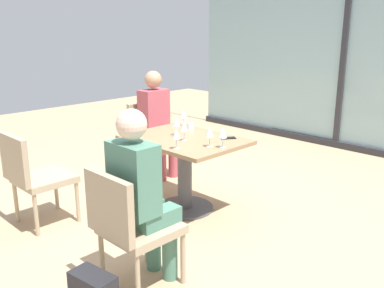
% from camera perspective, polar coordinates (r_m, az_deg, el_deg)
% --- Properties ---
extents(ground_plane, '(12.00, 12.00, 0.00)m').
position_cam_1_polar(ground_plane, '(4.29, -0.95, -8.66)').
color(ground_plane, tan).
extents(window_wall_backdrop, '(5.24, 0.10, 2.70)m').
position_cam_1_polar(window_wall_backdrop, '(6.58, 19.67, 9.88)').
color(window_wall_backdrop, '#93B7BC').
rests_on(window_wall_backdrop, ground_plane).
extents(dining_table_main, '(1.10, 0.81, 0.73)m').
position_cam_1_polar(dining_table_main, '(4.10, -0.98, -2.01)').
color(dining_table_main, '#997551').
rests_on(dining_table_main, ground_plane).
extents(chair_front_right, '(0.46, 0.50, 0.87)m').
position_cam_1_polar(chair_front_right, '(2.89, -8.41, -10.46)').
color(chair_front_right, tan).
rests_on(chair_front_right, ground_plane).
extents(chair_far_left, '(0.50, 0.46, 0.87)m').
position_cam_1_polar(chair_far_left, '(5.16, -5.41, 1.33)').
color(chair_far_left, tan).
rests_on(chair_far_left, ground_plane).
extents(chair_front_left, '(0.46, 0.50, 0.87)m').
position_cam_1_polar(chair_front_left, '(4.03, -20.52, -3.73)').
color(chair_front_left, tan).
rests_on(chair_front_left, ground_plane).
extents(person_front_right, '(0.34, 0.39, 1.26)m').
position_cam_1_polar(person_front_right, '(2.87, -6.82, -6.17)').
color(person_front_right, '#4C7F6B').
rests_on(person_front_right, ground_plane).
extents(person_far_left, '(0.39, 0.34, 1.26)m').
position_cam_1_polar(person_far_left, '(5.04, -4.67, 3.36)').
color(person_far_left, '#B24C56').
rests_on(person_far_left, ground_plane).
extents(wine_glass_0, '(0.07, 0.07, 0.18)m').
position_cam_1_polar(wine_glass_0, '(3.69, 4.14, 1.47)').
color(wine_glass_0, silver).
rests_on(wine_glass_0, dining_table_main).
extents(wine_glass_1, '(0.07, 0.07, 0.18)m').
position_cam_1_polar(wine_glass_1, '(4.12, -2.08, 2.97)').
color(wine_glass_1, silver).
rests_on(wine_glass_1, dining_table_main).
extents(wine_glass_2, '(0.07, 0.07, 0.18)m').
position_cam_1_polar(wine_glass_2, '(3.65, -2.13, 1.35)').
color(wine_glass_2, silver).
rests_on(wine_glass_2, dining_table_main).
extents(wine_glass_3, '(0.07, 0.07, 0.18)m').
position_cam_1_polar(wine_glass_3, '(3.72, 2.40, 1.60)').
color(wine_glass_3, silver).
rests_on(wine_glass_3, dining_table_main).
extents(wine_glass_4, '(0.07, 0.07, 0.18)m').
position_cam_1_polar(wine_glass_4, '(3.92, -1.06, 2.33)').
color(wine_glass_4, silver).
rests_on(wine_glass_4, dining_table_main).
extents(wine_glass_5, '(0.07, 0.07, 0.18)m').
position_cam_1_polar(wine_glass_5, '(4.50, -1.14, 4.07)').
color(wine_glass_5, silver).
rests_on(wine_glass_5, dining_table_main).
extents(coffee_cup, '(0.08, 0.08, 0.09)m').
position_cam_1_polar(coffee_cup, '(4.27, -0.25, 2.25)').
color(coffee_cup, white).
rests_on(coffee_cup, dining_table_main).
extents(cell_phone_on_table, '(0.14, 0.16, 0.01)m').
position_cam_1_polar(cell_phone_on_table, '(4.04, 4.85, 0.80)').
color(cell_phone_on_table, black).
rests_on(cell_phone_on_table, dining_table_main).
extents(handbag_1, '(0.32, 0.21, 0.28)m').
position_cam_1_polar(handbag_1, '(4.89, -9.33, -3.99)').
color(handbag_1, beige).
rests_on(handbag_1, ground_plane).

